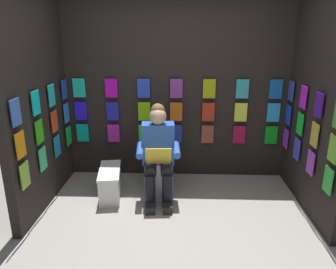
# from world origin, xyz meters

# --- Properties ---
(ground_plane) EXTENTS (30.00, 30.00, 0.00)m
(ground_plane) POSITION_xyz_m (0.00, 0.00, 0.00)
(ground_plane) COLOR #9E998E
(display_wall_back) EXTENTS (3.18, 0.14, 2.42)m
(display_wall_back) POSITION_xyz_m (-0.00, -1.71, 1.21)
(display_wall_back) COLOR black
(display_wall_back) RESTS_ON ground
(display_wall_left) EXTENTS (0.14, 1.66, 2.42)m
(display_wall_left) POSITION_xyz_m (-1.59, -0.83, 1.21)
(display_wall_left) COLOR black
(display_wall_left) RESTS_ON ground
(display_wall_right) EXTENTS (0.14, 1.66, 2.42)m
(display_wall_right) POSITION_xyz_m (1.59, -0.83, 1.21)
(display_wall_right) COLOR black
(display_wall_right) RESTS_ON ground
(toilet) EXTENTS (0.42, 0.57, 0.77)m
(toilet) POSITION_xyz_m (0.22, -1.18, 0.33)
(toilet) COLOR white
(toilet) RESTS_ON ground
(person_reading) EXTENTS (0.55, 0.70, 1.19)m
(person_reading) POSITION_xyz_m (0.21, -0.95, 0.60)
(person_reading) COLOR blue
(person_reading) RESTS_ON ground
(comic_longbox_near) EXTENTS (0.35, 0.67, 0.37)m
(comic_longbox_near) POSITION_xyz_m (0.83, -0.95, 0.18)
(comic_longbox_near) COLOR white
(comic_longbox_near) RESTS_ON ground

